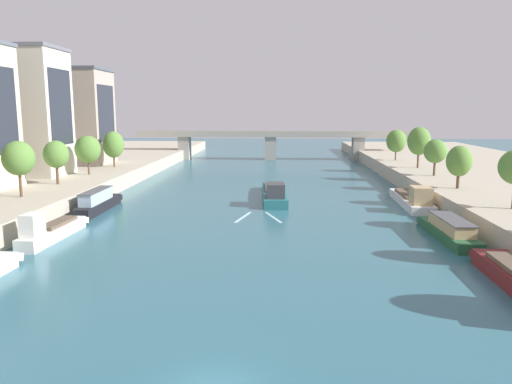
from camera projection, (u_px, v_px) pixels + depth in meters
name	position (u px, v px, depth m)	size (l,w,h in m)	color
quay_left	(11.00, 182.00, 78.42)	(36.00, 170.00, 2.50)	#B2A893
barge_midriver	(274.00, 193.00, 70.51)	(4.07, 18.37, 3.07)	#23666B
wake_behind_barge	(258.00, 217.00, 58.62)	(5.59, 6.04, 0.03)	#A0CCD6
moored_boat_left_upstream	(51.00, 230.00, 48.29)	(2.40, 11.70, 3.34)	silver
moored_boat_left_midway	(98.00, 202.00, 62.08)	(2.02, 12.51, 2.79)	black
moored_boat_right_lone	(449.00, 229.00, 48.85)	(2.85, 12.74, 2.22)	#235633
moored_boat_right_end	(412.00, 199.00, 65.53)	(3.58, 15.75, 3.24)	silver
tree_left_second	(18.00, 158.00, 57.47)	(3.71, 3.71, 6.60)	brown
tree_left_past_mid	(56.00, 154.00, 67.44)	(3.41, 3.41, 6.02)	brown
tree_left_end_of_row	(88.00, 149.00, 77.36)	(4.00, 4.00, 6.18)	brown
tree_left_distant	(113.00, 145.00, 88.28)	(3.77, 3.77, 6.36)	brown
tree_right_distant	(459.00, 161.00, 63.75)	(3.28, 3.28, 5.62)	brown
tree_right_third	(435.00, 151.00, 76.12)	(3.50, 3.50, 5.67)	brown
tree_right_by_lamp	(419.00, 141.00, 86.17)	(3.99, 3.99, 7.21)	brown
tree_right_nearest	(396.00, 141.00, 99.20)	(3.95, 3.95, 6.22)	brown
building_left_corner	(21.00, 112.00, 75.90)	(13.15, 9.62, 19.67)	beige
building_left_tall	(69.00, 116.00, 92.82)	(15.04, 10.73, 17.81)	#A89989
bridge_far	(271.00, 141.00, 125.46)	(68.41, 4.40, 7.34)	#9E998E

